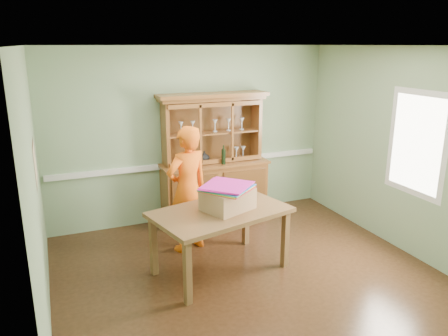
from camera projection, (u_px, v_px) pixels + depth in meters
name	position (u px, v px, depth m)	size (l,w,h in m)	color
floor	(245.00, 272.00, 5.39)	(4.50, 4.50, 0.00)	#442816
ceiling	(249.00, 45.00, 4.65)	(4.50, 4.50, 0.00)	white
wall_back	(192.00, 135.00, 6.80)	(4.50, 4.50, 0.00)	gray
wall_left	(35.00, 191.00, 4.20)	(4.00, 4.00, 0.00)	gray
wall_right	(399.00, 150.00, 5.84)	(4.00, 4.00, 0.00)	gray
wall_front	(362.00, 235.00, 3.24)	(4.50, 4.50, 0.00)	gray
chair_rail	(193.00, 163.00, 6.90)	(4.41, 0.05, 0.08)	silver
framed_map	(35.00, 163.00, 4.42)	(0.03, 0.60, 0.46)	#372216
window_panel	(416.00, 144.00, 5.53)	(0.03, 0.96, 1.36)	silver
china_hutch	(214.00, 176.00, 6.87)	(1.71, 0.56, 2.01)	brown
dining_table	(220.00, 217.00, 5.26)	(1.78, 1.31, 0.80)	brown
cardboard_box	(228.00, 199.00, 5.23)	(0.55, 0.44, 0.26)	#A37654
kite_stack	(226.00, 187.00, 5.16)	(0.73, 0.73, 0.06)	red
person	(188.00, 189.00, 5.79)	(0.62, 0.41, 1.71)	#F15F0F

